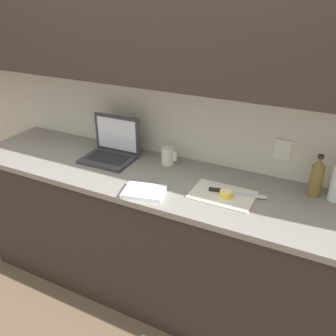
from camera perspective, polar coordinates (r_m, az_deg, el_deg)
The scene contains 10 objects.
ground_plane at distance 2.66m, azimuth -2.61°, elevation -18.52°, with size 12.00×12.00×0.00m, color brown.
wall_back at distance 2.11m, azimuth -0.26°, elevation 17.65°, with size 5.20×0.38×2.60m.
counter_unit at distance 2.37m, azimuth -3.23°, elevation -10.44°, with size 2.43×0.62×0.91m.
laptop at distance 2.33m, azimuth -9.01°, elevation 3.06°, with size 0.33×0.26×0.27m.
cutting_board at distance 1.93m, azimuth 8.74°, elevation -4.29°, with size 0.34×0.23×0.01m, color silver.
knife at distance 1.94m, azimuth 9.46°, elevation -3.73°, with size 0.30×0.10×0.02m.
lemon_half_cut at distance 1.90m, azimuth 9.27°, elevation -4.07°, with size 0.07×0.07×0.04m.
bottle_green_soda at distance 2.01m, azimuth 22.71°, elevation -1.39°, with size 0.07×0.07×0.24m.
measuring_cup at distance 2.23m, azimuth -0.02°, elevation 2.00°, with size 0.10×0.08×0.11m.
dish_towel at distance 1.92m, azimuth -3.85°, elevation -3.85°, with size 0.22×0.16×0.02m, color white.
Camera 1 is at (0.94, -1.62, 1.90)m, focal length 38.00 mm.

